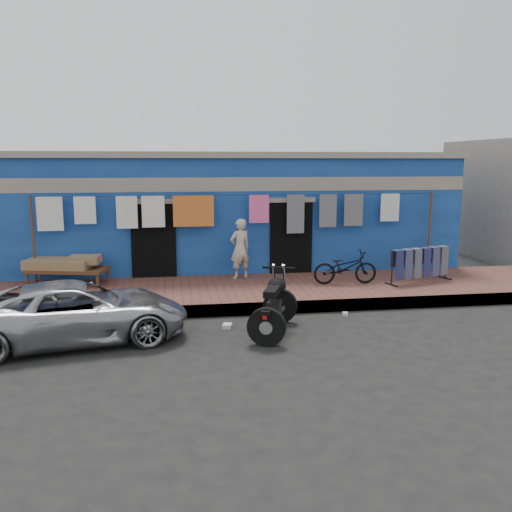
% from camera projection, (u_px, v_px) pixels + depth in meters
% --- Properties ---
extents(ground, '(80.00, 80.00, 0.00)m').
position_uv_depth(ground, '(273.00, 338.00, 9.66)').
color(ground, black).
rests_on(ground, ground).
extents(sidewalk, '(28.00, 3.00, 0.25)m').
position_uv_depth(sidewalk, '(249.00, 292.00, 12.56)').
color(sidewalk, brown).
rests_on(sidewalk, ground).
extents(curb, '(28.00, 0.10, 0.25)m').
position_uv_depth(curb, '(259.00, 309.00, 11.14)').
color(curb, gray).
rests_on(curb, ground).
extents(building, '(12.20, 5.20, 3.36)m').
position_uv_depth(building, '(231.00, 210.00, 16.17)').
color(building, navy).
rests_on(building, ground).
extents(clothesline, '(10.06, 0.06, 2.10)m').
position_uv_depth(clothesline, '(225.00, 214.00, 13.42)').
color(clothesline, brown).
rests_on(clothesline, sidewalk).
extents(car, '(4.15, 2.48, 1.09)m').
position_uv_depth(car, '(77.00, 311.00, 9.42)').
color(car, '#A9AAAE').
rests_on(car, ground).
extents(seated_person, '(0.63, 0.53, 1.48)m').
position_uv_depth(seated_person, '(240.00, 249.00, 13.39)').
color(seated_person, beige).
rests_on(seated_person, sidewalk).
extents(bicycle, '(1.52, 0.60, 0.97)m').
position_uv_depth(bicycle, '(345.00, 264.00, 12.79)').
color(bicycle, black).
rests_on(bicycle, sidewalk).
extents(motorcycle, '(1.81, 2.19, 1.15)m').
position_uv_depth(motorcycle, '(274.00, 303.00, 9.86)').
color(motorcycle, black).
rests_on(motorcycle, ground).
extents(charpoy, '(2.34, 1.80, 0.65)m').
position_uv_depth(charpoy, '(68.00, 270.00, 12.81)').
color(charpoy, brown).
rests_on(charpoy, sidewalk).
extents(jeans_rack, '(1.98, 1.36, 0.85)m').
position_uv_depth(jeans_rack, '(420.00, 264.00, 13.00)').
color(jeans_rack, black).
rests_on(jeans_rack, sidewalk).
extents(litter_a, '(0.22, 0.21, 0.08)m').
position_uv_depth(litter_a, '(263.00, 320.00, 10.62)').
color(litter_a, silver).
rests_on(litter_a, ground).
extents(litter_b, '(0.14, 0.16, 0.07)m').
position_uv_depth(litter_b, '(345.00, 314.00, 11.08)').
color(litter_b, silver).
rests_on(litter_b, ground).
extents(litter_c, '(0.21, 0.24, 0.08)m').
position_uv_depth(litter_c, '(227.00, 326.00, 10.24)').
color(litter_c, silver).
rests_on(litter_c, ground).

